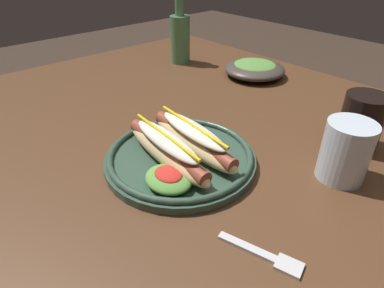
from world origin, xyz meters
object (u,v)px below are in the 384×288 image
soda_cup (361,122)px  glass_bottle (180,36)px  hot_dog_plate (180,153)px  side_bowl (255,68)px  fork (266,256)px  water_cup (346,151)px

soda_cup → glass_bottle: (-0.66, 0.08, 0.03)m
hot_dog_plate → side_bowl: (-0.21, 0.48, -0.00)m
fork → water_cup: (-0.02, 0.24, 0.05)m
soda_cup → side_bowl: soda_cup is taller
fork → water_cup: bearing=78.4°
water_cup → side_bowl: (-0.43, 0.29, -0.03)m
glass_bottle → side_bowl: glass_bottle is taller
fork → side_bowl: bearing=113.7°
fork → glass_bottle: bearing=131.1°
side_bowl → glass_bottle: bearing=-162.2°
side_bowl → hot_dog_plate: bearing=-66.6°
fork → glass_bottle: (-0.71, 0.44, 0.09)m
soda_cup → side_bowl: 0.43m
hot_dog_plate → side_bowl: hot_dog_plate is taller
hot_dog_plate → side_bowl: size_ratio=1.54×
glass_bottle → side_bowl: bearing=17.8°
hot_dog_plate → fork: bearing=-12.0°
water_cup → hot_dog_plate: bearing=-139.4°
glass_bottle → side_bowl: 0.28m
water_cup → glass_bottle: (-0.69, 0.20, 0.03)m
soda_cup → side_bowl: (-0.40, 0.16, -0.03)m
water_cup → side_bowl: 0.52m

